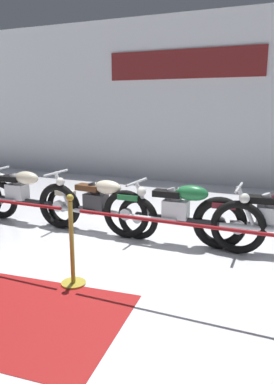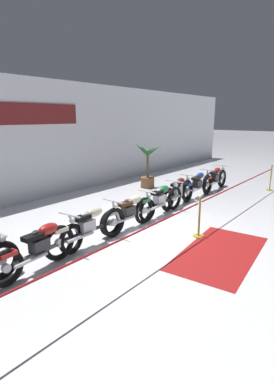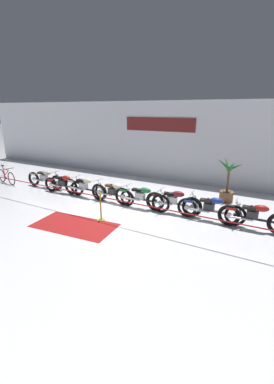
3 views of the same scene
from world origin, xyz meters
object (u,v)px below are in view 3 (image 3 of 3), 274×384
motorcycle_cream_2 (85,187)px  motorcycle_green_4 (141,197)px  motorcycle_cream_0 (45,179)px  motorcycle_blue_6 (211,208)px  motorcycle_red_7 (254,217)px  stanchion_far_left (68,194)px  stanchion_mid_left (101,211)px  motorcycle_cream_3 (114,192)px  motorcycle_red_1 (64,184)px  potted_palm_left_of_row (227,184)px  bicycle (6,177)px  motorcycle_maroon_5 (173,202)px  floor_banner (75,225)px

motorcycle_cream_2 → motorcycle_green_4: (2.86, -0.00, 0.00)m
motorcycle_cream_0 → motorcycle_blue_6: size_ratio=0.96×
motorcycle_red_7 → motorcycle_green_4: bearing=-178.6°
stanchion_far_left → stanchion_mid_left: same height
motorcycle_cream_3 → motorcycle_blue_6: (4.01, 0.09, 0.02)m
motorcycle_blue_6 → motorcycle_red_1: bearing=-178.6°
motorcycle_cream_0 → motorcycle_red_1: 1.49m
motorcycle_cream_2 → motorcycle_cream_0: bearing=175.8°
stanchion_mid_left → motorcycle_green_4: bearing=65.8°
motorcycle_cream_2 → stanchion_far_left: (0.63, -1.65, 0.28)m
motorcycle_cream_2 → potted_palm_left_of_row: potted_palm_left_of_row is taller
motorcycle_red_1 → bicycle: 3.88m
motorcycle_maroon_5 → bicycle: motorcycle_maroon_5 is taller
motorcycle_cream_0 → motorcycle_maroon_5: 6.83m
motorcycle_green_4 → motorcycle_cream_0: bearing=177.9°
motorcycle_cream_2 → floor_banner: size_ratio=0.83×
motorcycle_red_1 → motorcycle_blue_6: motorcycle_blue_6 is taller
motorcycle_cream_0 → motorcycle_green_4: motorcycle_green_4 is taller
motorcycle_red_1 → motorcycle_cream_0: bearing=171.5°
motorcycle_cream_2 → motorcycle_maroon_5: size_ratio=1.08×
motorcycle_cream_2 → stanchion_mid_left: bearing=-38.0°
motorcycle_blue_6 → bicycle: bearing=-177.9°
motorcycle_cream_3 → motorcycle_red_7: 5.41m
motorcycle_green_4 → stanchion_mid_left: bearing=-114.2°
motorcycle_red_1 → motorcycle_green_4: motorcycle_green_4 is taller
motorcycle_cream_2 → stanchion_mid_left: stanchion_mid_left is taller
motorcycle_red_7 → floor_banner: bearing=-154.4°
motorcycle_red_1 → motorcycle_cream_3: bearing=1.6°
motorcycle_cream_3 → stanchion_far_left: stanchion_far_left is taller
bicycle → motorcycle_red_7: bearing=1.6°
motorcycle_maroon_5 → stanchion_mid_left: size_ratio=2.07×
motorcycle_cream_3 → stanchion_far_left: (-0.89, -1.71, 0.30)m
potted_palm_left_of_row → motorcycle_red_7: bearing=-61.9°
motorcycle_red_1 → motorcycle_cream_3: size_ratio=1.08×
stanchion_mid_left → floor_banner: size_ratio=0.37×
stanchion_mid_left → motorcycle_blue_6: bearing=27.8°
motorcycle_blue_6 → motorcycle_red_7: bearing=-2.0°
motorcycle_maroon_5 → potted_palm_left_of_row: bearing=58.0°
stanchion_far_left → motorcycle_cream_3: bearing=62.5°
motorcycle_red_1 → stanchion_mid_left: (3.35, -1.63, -0.10)m
motorcycle_cream_2 → motorcycle_green_4: 2.86m
motorcycle_cream_3 → floor_banner: bearing=-88.5°
potted_palm_left_of_row → floor_banner: potted_palm_left_of_row is taller
motorcycle_red_1 → motorcycle_cream_2: (1.23, 0.02, 0.02)m
motorcycle_maroon_5 → floor_banner: size_ratio=0.77×
potted_palm_left_of_row → stanchion_far_left: bearing=-140.0°
potted_palm_left_of_row → stanchion_far_left: size_ratio=0.15×
bicycle → potted_palm_left_of_row: 11.09m
motorcycle_cream_2 → potted_palm_left_of_row: 6.17m
motorcycle_cream_3 → bicycle: bearing=-177.5°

